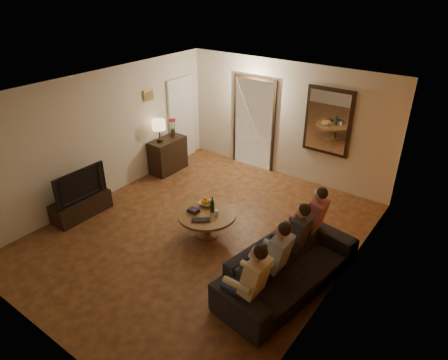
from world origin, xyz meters
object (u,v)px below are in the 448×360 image
Objects in this scene: tv at (77,184)px; wine_bottle at (212,204)px; sofa at (289,267)px; person_b at (274,262)px; dog at (280,249)px; person_a at (251,286)px; bowl at (206,203)px; person_d at (311,224)px; coffee_table at (207,224)px; laptop at (201,222)px; table_lamp at (159,131)px; tv_stand at (81,206)px; person_c at (294,241)px; dresser at (168,155)px.

tv is 3.47× the size of wine_bottle.
sofa is 2.00× the size of person_b.
tv is at bearing -175.71° from person_b.
wine_bottle is at bearing 161.34° from dog.
bowl is (-1.89, 1.45, -0.12)m from person_a.
sofa is at bearing -83.66° from person_d.
dog is at bearing 2.68° from coffee_table.
person_b is 1.65m from laptop.
coffee_table is 3.17× the size of laptop.
table_lamp is 4.17m from person_d.
table_lamp reaches higher than person_d.
laptop is at bearing -70.35° from coffee_table.
laptop is (0.10, -0.28, 0.24)m from coffee_table.
table_lamp is at bearing 153.89° from bowl.
tv_stand is at bearing -152.30° from bowl.
bowl is (-1.89, 0.25, -0.12)m from person_c.
person_c is 1.67m from wine_bottle.
person_b is 1.00× the size of person_c.
tv_stand is 0.95× the size of person_c.
person_a reaches higher than dresser.
wine_bottle is (0.05, 0.10, 0.38)m from coffee_table.
tv_stand is 4.20m from person_c.
table_lamp reaches higher than dresser.
wine_bottle is (-1.76, 0.43, 0.25)m from sofa.
dog is 1.43m from wine_bottle.
person_b is at bearing -86.22° from dog.
sofa is at bearing -15.32° from bowl.
sofa reaches higher than coffee_table.
dresser is 0.79× the size of tv_stand.
wine_bottle is at bearing 58.37° from laptop.
dresser is at bearing 0.00° from tv.
table_lamp is 0.45× the size of person_d.
tv_stand is 1.09× the size of coffee_table.
table_lamp is 2.08× the size of bowl.
person_d is 2.14× the size of dog.
tv_stand is 0.95× the size of person_d.
wine_bottle reaches higher than sofa.
person_a is 1.80m from person_d.
dresser is at bearing 149.45° from bowl.
person_b is 0.60m from person_c.
person_d is (4.08, -0.72, -0.46)m from table_lamp.
person_d is at bearing -69.76° from tv.
dresser is 2.72× the size of laptop.
coffee_table is 0.38m from laptop.
person_c is at bearing -0.85° from coffee_table.
person_c reaches higher than tv.
person_b reaches higher than tv_stand.
wine_bottle is at bearing -26.24° from table_lamp.
person_b is (-0.10, -0.30, 0.25)m from sofa.
dog is (-0.27, 1.29, -0.32)m from person_a.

